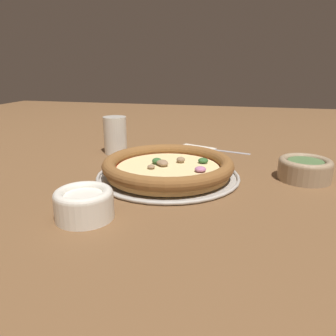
# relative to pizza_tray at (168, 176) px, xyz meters

# --- Properties ---
(ground_plane) EXTENTS (3.00, 3.00, 0.00)m
(ground_plane) POSITION_rel_pizza_tray_xyz_m (0.00, 0.00, -0.00)
(ground_plane) COLOR brown
(pizza_tray) EXTENTS (0.35, 0.35, 0.01)m
(pizza_tray) POSITION_rel_pizza_tray_xyz_m (0.00, 0.00, 0.00)
(pizza_tray) COLOR #B7B2A8
(pizza_tray) RESTS_ON ground_plane
(pizza) EXTENTS (0.32, 0.32, 0.04)m
(pizza) POSITION_rel_pizza_tray_xyz_m (-0.00, -0.00, 0.02)
(pizza) COLOR tan
(pizza) RESTS_ON pizza_tray
(bowl_near) EXTENTS (0.10, 0.10, 0.05)m
(bowl_near) POSITION_rel_pizza_tray_xyz_m (0.09, 0.25, 0.03)
(bowl_near) COLOR silver
(bowl_near) RESTS_ON ground_plane
(bowl_far) EXTENTS (0.12, 0.12, 0.05)m
(bowl_far) POSITION_rel_pizza_tray_xyz_m (-0.32, -0.06, 0.02)
(bowl_far) COLOR #9E8466
(bowl_far) RESTS_ON ground_plane
(drinking_cup) EXTENTS (0.07, 0.07, 0.11)m
(drinking_cup) POSITION_rel_pizza_tray_xyz_m (0.21, -0.19, 0.05)
(drinking_cup) COLOR silver
(drinking_cup) RESTS_ON ground_plane
(napkin) EXTENTS (0.15, 0.15, 0.01)m
(napkin) POSITION_rel_pizza_tray_xyz_m (-0.02, -0.28, -0.00)
(napkin) COLOR beige
(napkin) RESTS_ON ground_plane
(fork) EXTENTS (0.18, 0.06, 0.00)m
(fork) POSITION_rel_pizza_tray_xyz_m (-0.10, -0.29, -0.00)
(fork) COLOR #B7B7BC
(fork) RESTS_ON ground_plane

